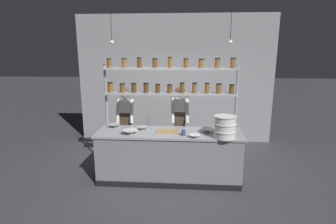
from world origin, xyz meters
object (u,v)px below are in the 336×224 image
Objects in this scene: chef_center at (180,120)px; serving_cup_front at (184,133)px; chef_left at (126,121)px; prep_bowl_near_right at (195,136)px; prep_bowl_near_left at (207,130)px; prep_bowl_far_left at (114,126)px; spice_shelf_unit at (170,84)px; prep_bowl_center_front at (142,128)px; container_stack at (225,127)px; cutting_board at (168,131)px; prep_bowl_center_back at (130,132)px.

serving_cup_front is (0.09, -0.89, 0.02)m from chef_center.
serving_cup_front is at bearing -37.88° from chef_left.
chef_left reaches higher than prep_bowl_near_right.
prep_bowl_near_left is 1.10× the size of prep_bowl_far_left.
spice_shelf_unit is 0.98m from prep_bowl_center_front.
chef_center reaches higher than chef_left.
chef_center is at bearing 128.99° from container_stack.
cutting_board is (-0.19, -0.72, -0.02)m from chef_center.
chef_left is at bearing 107.53° from prep_bowl_center_back.
serving_cup_front reaches higher than prep_bowl_center_back.
chef_center is 8.24× the size of prep_bowl_center_front.
chef_center is 4.42× the size of container_stack.
serving_cup_front is at bearing -17.69° from prep_bowl_far_left.
spice_shelf_unit reaches higher than cutting_board.
prep_bowl_near_left is (-0.27, 0.29, -0.16)m from container_stack.
prep_bowl_far_left is (-1.74, 0.20, -0.00)m from prep_bowl_near_left.
cutting_board is (-0.02, -0.35, -0.82)m from spice_shelf_unit.
prep_bowl_center_front is at bearing 158.09° from serving_cup_front.
cutting_board is 0.70m from prep_bowl_near_left.
serving_cup_front is at bearing -88.06° from chef_center.
chef_left is 4.25× the size of container_stack.
spice_shelf_unit is 0.89m from cutting_board.
prep_bowl_center_front is at bearing 59.73° from prep_bowl_center_back.
prep_bowl_near_left is 0.90× the size of prep_bowl_center_back.
prep_bowl_center_front is (-1.46, 0.38, -0.16)m from container_stack.
prep_bowl_center_back is 1.14m from prep_bowl_near_right.
chef_left is at bearing 144.21° from prep_bowl_near_right.
prep_bowl_near_left is 1.27× the size of prep_bowl_near_right.
prep_bowl_near_left is (0.68, -0.31, -0.80)m from spice_shelf_unit.
spice_shelf_unit is 1.56× the size of chef_left.
prep_bowl_far_left is at bearing 134.65° from prep_bowl_center_back.
prep_bowl_near_left is (0.51, -0.67, -0.00)m from chef_center.
chef_center is 0.90m from serving_cup_front.
cutting_board is at bearing 12.72° from prep_bowl_center_back.
cutting_board is at bearing -13.26° from prep_bowl_far_left.
prep_bowl_near_right is at bearing -29.93° from cutting_board.
prep_bowl_center_back is (-0.65, -0.15, 0.02)m from cutting_board.
prep_bowl_near_right is at bearing -36.62° from chef_left.
container_stack is 1.86× the size of prep_bowl_center_front.
prep_bowl_near_left is 1.20m from prep_bowl_center_front.
chef_center is 8.61× the size of prep_bowl_near_right.
prep_bowl_far_left is 1.39m from serving_cup_front.
cutting_board is at bearing -15.29° from prep_bowl_center_front.
container_stack reaches higher than cutting_board.
spice_shelf_unit is 0.98m from serving_cup_front.
prep_bowl_far_left is at bearing 161.11° from prep_bowl_near_right.
chef_center is at bearing 95.83° from serving_cup_front.
cutting_board is at bearing 148.05° from serving_cup_front.
container_stack is 0.94× the size of cutting_board.
spice_shelf_unit is at bearing 23.09° from prep_bowl_center_front.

